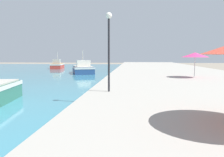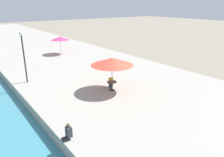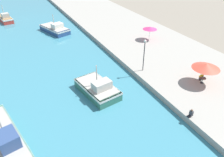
{
  "view_description": "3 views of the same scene",
  "coord_description": "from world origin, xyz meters",
  "px_view_note": "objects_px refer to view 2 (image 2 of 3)",
  "views": [
    {
      "loc": [
        2.63,
        6.23,
        2.86
      ],
      "look_at": [
        1.5,
        18.57,
        1.58
      ],
      "focal_mm": 35.0,
      "sensor_mm": 36.0,
      "label": 1
    },
    {
      "loc": [
        -3.66,
        -0.66,
        7.55
      ],
      "look_at": [
        6.32,
        12.76,
        1.78
      ],
      "focal_mm": 35.0,
      "sensor_mm": 36.0,
      "label": 2
    },
    {
      "loc": [
        -14.55,
        -3.05,
        16.15
      ],
      "look_at": [
        -4.0,
        18.0,
        1.38
      ],
      "focal_mm": 35.0,
      "sensor_mm": 36.0,
      "label": 3
    }
  ],
  "objects_px": {
    "cafe_umbrella_pink": "(112,61)",
    "cafe_table": "(112,84)",
    "person_at_quay": "(68,133)",
    "cafe_umbrella_white": "(60,38)",
    "cafe_chair_left": "(111,83)",
    "lamppost": "(23,48)"
  },
  "relations": [
    {
      "from": "cafe_umbrella_pink",
      "to": "cafe_table",
      "type": "bearing_deg",
      "value": -151.95
    },
    {
      "from": "cafe_umbrella_pink",
      "to": "person_at_quay",
      "type": "relative_size",
      "value": 3.63
    },
    {
      "from": "cafe_umbrella_white",
      "to": "person_at_quay",
      "type": "bearing_deg",
      "value": -113.22
    },
    {
      "from": "cafe_umbrella_white",
      "to": "person_at_quay",
      "type": "relative_size",
      "value": 2.75
    },
    {
      "from": "cafe_umbrella_pink",
      "to": "cafe_chair_left",
      "type": "height_order",
      "value": "cafe_umbrella_pink"
    },
    {
      "from": "cafe_chair_left",
      "to": "cafe_table",
      "type": "bearing_deg",
      "value": -90.0
    },
    {
      "from": "cafe_umbrella_pink",
      "to": "person_at_quay",
      "type": "xyz_separation_m",
      "value": [
        -5.97,
        -4.19,
        -2.02
      ]
    },
    {
      "from": "cafe_umbrella_white",
      "to": "cafe_table",
      "type": "distance_m",
      "value": 15.55
    },
    {
      "from": "cafe_table",
      "to": "lamppost",
      "type": "xyz_separation_m",
      "value": [
        -4.99,
        6.15,
        2.56
      ]
    },
    {
      "from": "cafe_chair_left",
      "to": "person_at_quay",
      "type": "relative_size",
      "value": 0.97
    },
    {
      "from": "person_at_quay",
      "to": "cafe_umbrella_pink",
      "type": "bearing_deg",
      "value": 35.05
    },
    {
      "from": "cafe_umbrella_pink",
      "to": "cafe_umbrella_white",
      "type": "xyz_separation_m",
      "value": [
        2.37,
        15.25,
        -0.24
      ]
    },
    {
      "from": "cafe_umbrella_pink",
      "to": "lamppost",
      "type": "xyz_separation_m",
      "value": [
        -5.03,
        6.12,
        0.67
      ]
    },
    {
      "from": "cafe_umbrella_white",
      "to": "cafe_chair_left",
      "type": "height_order",
      "value": "cafe_umbrella_white"
    },
    {
      "from": "cafe_chair_left",
      "to": "person_at_quay",
      "type": "height_order",
      "value": "person_at_quay"
    },
    {
      "from": "cafe_chair_left",
      "to": "lamppost",
      "type": "bearing_deg",
      "value": 164.09
    },
    {
      "from": "cafe_table",
      "to": "person_at_quay",
      "type": "distance_m",
      "value": 7.25
    },
    {
      "from": "person_at_quay",
      "to": "lamppost",
      "type": "distance_m",
      "value": 10.7
    },
    {
      "from": "cafe_umbrella_pink",
      "to": "person_at_quay",
      "type": "bearing_deg",
      "value": -144.95
    },
    {
      "from": "cafe_umbrella_white",
      "to": "cafe_umbrella_pink",
      "type": "bearing_deg",
      "value": -98.83
    },
    {
      "from": "cafe_umbrella_pink",
      "to": "cafe_table",
      "type": "distance_m",
      "value": 1.89
    },
    {
      "from": "cafe_umbrella_white",
      "to": "person_at_quay",
      "type": "distance_m",
      "value": 21.23
    }
  ]
}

